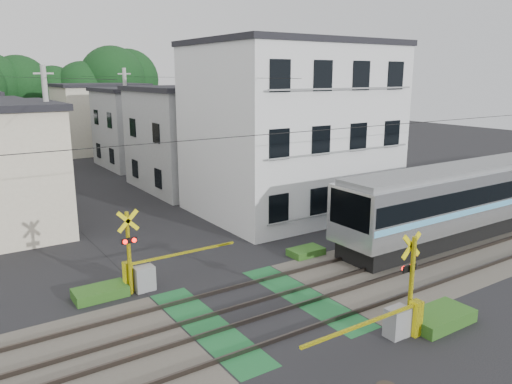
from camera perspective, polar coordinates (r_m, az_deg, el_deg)
ground at (r=16.78m, az=0.29°, el=-13.45°), size 120.00×120.00×0.00m
track_bed at (r=16.76m, az=0.29°, el=-13.34°), size 120.00×120.00×0.14m
crossing_signal_near at (r=15.61m, az=16.27°, el=-13.26°), size 4.74×0.65×3.09m
crossing_signal_far at (r=18.41m, az=-13.01°, el=-8.87°), size 4.74×0.65×3.09m
apartment_block at (r=27.82m, az=3.97°, el=7.28°), size 10.20×8.36×9.30m
houses_row at (r=39.55m, az=-20.94°, el=6.16°), size 22.07×31.35×6.80m
tree_hill at (r=61.57m, az=-26.31°, el=10.10°), size 40.00×12.70×11.74m
catenary at (r=19.41m, az=15.12°, el=1.37°), size 60.00×5.04×7.00m
utility_poles at (r=36.36m, az=-22.01°, el=6.85°), size 7.90×42.00×8.00m
pedestrian at (r=40.69m, az=-22.77°, el=2.76°), size 0.71×0.56×1.70m
weed_patches at (r=17.58m, az=5.31°, el=-11.54°), size 10.25×8.80×0.40m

